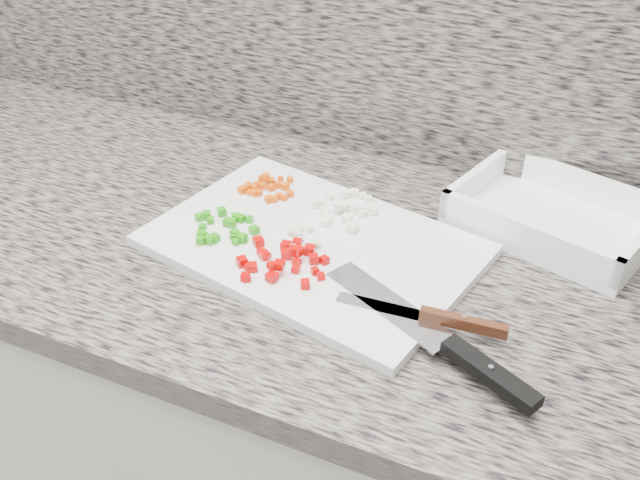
# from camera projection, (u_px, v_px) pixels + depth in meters

# --- Properties ---
(cabinet) EXTENTS (3.92, 0.62, 0.86)m
(cabinet) POSITION_uv_depth(u_px,v_px,m) (281.00, 437.00, 1.34)
(cabinet) COLOR silver
(cabinet) RESTS_ON ground
(countertop) EXTENTS (3.96, 0.64, 0.04)m
(countertop) POSITION_uv_depth(u_px,v_px,m) (272.00, 242.00, 1.09)
(countertop) COLOR slate
(countertop) RESTS_ON cabinet
(cutting_board) EXTENTS (0.51, 0.39, 0.02)m
(cutting_board) POSITION_uv_depth(u_px,v_px,m) (313.00, 245.00, 1.03)
(cutting_board) COLOR white
(cutting_board) RESTS_ON countertop
(carrot_pile) EXTENTS (0.09, 0.08, 0.02)m
(carrot_pile) POSITION_uv_depth(u_px,v_px,m) (267.00, 188.00, 1.14)
(carrot_pile) COLOR #DD4C04
(carrot_pile) RESTS_ON cutting_board
(onion_pile) EXTENTS (0.10, 0.11, 0.02)m
(onion_pile) POSITION_uv_depth(u_px,v_px,m) (345.00, 207.00, 1.09)
(onion_pile) COLOR white
(onion_pile) RESTS_ON cutting_board
(green_pepper_pile) EXTENTS (0.11, 0.09, 0.01)m
(green_pepper_pile) POSITION_uv_depth(u_px,v_px,m) (222.00, 228.00, 1.04)
(green_pepper_pile) COLOR #238F0D
(green_pepper_pile) RESTS_ON cutting_board
(red_pepper_pile) EXTENTS (0.13, 0.11, 0.02)m
(red_pepper_pile) POSITION_uv_depth(u_px,v_px,m) (283.00, 259.00, 0.98)
(red_pepper_pile) COLOR #C00302
(red_pepper_pile) RESTS_ON cutting_board
(garlic_pile) EXTENTS (0.06, 0.06, 0.01)m
(garlic_pile) POSITION_uv_depth(u_px,v_px,m) (302.00, 240.00, 1.02)
(garlic_pile) COLOR beige
(garlic_pile) RESTS_ON cutting_board
(chef_knife) EXTENTS (0.31, 0.18, 0.02)m
(chef_knife) POSITION_uv_depth(u_px,v_px,m) (452.00, 348.00, 0.84)
(chef_knife) COLOR silver
(chef_knife) RESTS_ON cutting_board
(paring_knife) EXTENTS (0.22, 0.03, 0.02)m
(paring_knife) POSITION_uv_depth(u_px,v_px,m) (441.00, 318.00, 0.88)
(paring_knife) COLOR silver
(paring_knife) RESTS_ON cutting_board
(tray) EXTENTS (0.32, 0.27, 0.06)m
(tray) POSITION_uv_depth(u_px,v_px,m) (553.00, 218.00, 1.07)
(tray) COLOR white
(tray) RESTS_ON countertop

